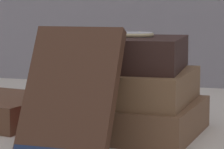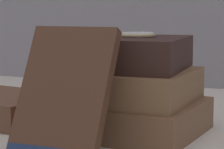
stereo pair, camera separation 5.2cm
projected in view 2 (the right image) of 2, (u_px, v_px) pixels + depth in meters
name	position (u px, v px, depth m)	size (l,w,h in m)	color
ground_plane	(126.00, 141.00, 0.67)	(3.00, 3.00, 0.00)	beige
book_flat_bottom	(124.00, 116.00, 0.72)	(0.20, 0.18, 0.04)	brown
book_flat_middle	(125.00, 85.00, 0.71)	(0.17, 0.16, 0.04)	brown
book_flat_top	(122.00, 53.00, 0.72)	(0.17, 0.16, 0.04)	#331E19
book_leaning_front	(64.00, 96.00, 0.60)	(0.11, 0.09, 0.15)	#4C2D1E
pocket_watch	(136.00, 35.00, 0.72)	(0.05, 0.06, 0.01)	silver
reading_glasses	(123.00, 110.00, 0.87)	(0.12, 0.08, 0.00)	#4C3828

